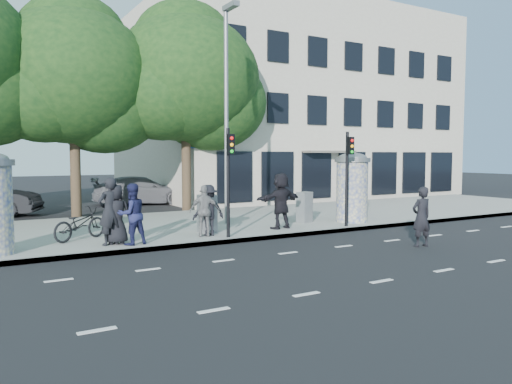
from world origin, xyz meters
TOP-DOWN VIEW (x-y plane):
  - ground at (0.00, 0.00)m, footprint 120.00×120.00m
  - sidewalk at (0.00, 7.50)m, footprint 40.00×8.00m
  - curb at (0.00, 3.55)m, footprint 40.00×0.10m
  - lane_dash_near at (0.00, -2.20)m, footprint 32.00×0.12m
  - lane_dash_far at (0.00, 1.40)m, footprint 32.00×0.12m
  - ad_column_right at (5.20, 4.70)m, footprint 1.36×1.36m
  - traffic_pole_near at (-0.60, 3.79)m, footprint 0.22×0.31m
  - traffic_pole_far at (4.20, 3.79)m, footprint 0.22×0.31m
  - street_lamp at (0.80, 6.63)m, footprint 0.25×0.93m
  - tree_near_left at (-3.50, 12.70)m, footprint 6.80×6.80m
  - tree_center at (1.50, 12.30)m, footprint 7.00×7.00m
  - building at (12.00, 19.99)m, footprint 20.30×15.85m
  - ped_a at (-3.95, 4.38)m, footprint 0.98×0.78m
  - ped_b at (-4.15, 4.31)m, footprint 0.81×0.65m
  - ped_c at (-3.60, 4.05)m, footprint 0.97×0.82m
  - ped_d at (-1.01, 4.42)m, footprint 1.07×0.63m
  - ped_e at (-1.20, 4.29)m, footprint 1.08×0.86m
  - ped_f at (1.82, 4.54)m, footprint 1.87×0.85m
  - man_road at (3.96, 0.22)m, footprint 0.70×0.50m
  - bicycle at (-4.73, 5.62)m, footprint 1.51×1.97m
  - cabinet_left at (-0.75, 5.09)m, footprint 0.66×0.52m
  - cabinet_right at (3.49, 5.44)m, footprint 0.66×0.56m
  - car_right at (0.74, 16.90)m, footprint 3.38×5.65m

SIDE VIEW (x-z plane):
  - ground at x=0.00m, z-range 0.00..0.00m
  - lane_dash_near at x=0.00m, z-range 0.00..0.01m
  - lane_dash_far at x=0.00m, z-range 0.00..0.01m
  - sidewalk at x=0.00m, z-range 0.00..0.15m
  - curb at x=0.00m, z-range -0.01..0.15m
  - bicycle at x=-4.73m, z-range 0.15..1.14m
  - cabinet_right at x=3.49m, z-range 0.15..1.31m
  - car_right at x=0.74m, z-range 0.00..1.53m
  - cabinet_left at x=-0.75m, z-range 0.15..1.40m
  - man_road at x=3.96m, z-range 0.00..1.79m
  - ped_e at x=-1.20m, z-range 0.15..1.77m
  - ped_d at x=-1.01m, z-range 0.15..1.78m
  - ped_a at x=-3.95m, z-range 0.15..1.89m
  - ped_c at x=-3.60m, z-range 0.15..1.91m
  - ped_b at x=-4.15m, z-range 0.15..2.09m
  - ped_f at x=1.82m, z-range 0.15..2.11m
  - ad_column_right at x=5.20m, z-range 0.21..2.86m
  - traffic_pole_near at x=-0.60m, z-range 0.53..3.93m
  - traffic_pole_far at x=4.20m, z-range 0.53..3.93m
  - street_lamp at x=0.80m, z-range 0.79..8.79m
  - building at x=12.00m, z-range -0.01..11.99m
  - tree_near_left at x=-3.50m, z-range 1.58..10.55m
  - tree_center at x=1.50m, z-range 1.66..10.96m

